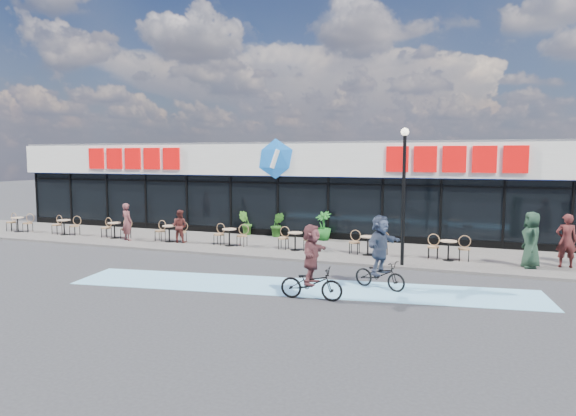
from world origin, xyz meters
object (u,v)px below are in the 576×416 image
Objects in this scene: lamp_post at (404,184)px; bistro_set_0 at (19,223)px; potted_plant_right at (277,225)px; pedestrian_a at (531,240)px; pedestrian_c at (566,241)px; cyclist_b at (380,255)px; cyclist_a at (311,267)px; patron_right at (180,226)px; patron_left at (127,222)px; potted_plant_left at (246,223)px; potted_plant_mid at (323,226)px.

bistro_set_0 is (-19.42, 1.49, -2.42)m from lamp_post.
pedestrian_a is (10.66, -3.33, 0.39)m from potted_plant_right.
cyclist_b is (-5.57, -4.74, -0.02)m from pedestrian_c.
cyclist_a is (-5.99, -6.05, -0.16)m from pedestrian_a.
pedestrian_a reaches higher than patron_right.
lamp_post is 3.27× the size of patron_right.
pedestrian_c is 0.84× the size of cyclist_b.
patron_left is (6.94, -0.41, 0.40)m from bistro_set_0.
bistro_set_0 is 19.76m from cyclist_b.
potted_plant_left is 0.62× the size of pedestrian_c.
pedestrian_c is (24.76, 0.08, 0.47)m from bistro_set_0.
lamp_post is at bearing 70.16° from cyclist_a.
potted_plant_mid reaches higher than potted_plant_left.
patron_left is (-12.49, 1.09, -2.02)m from lamp_post.
lamp_post is 19.63m from bistro_set_0.
cyclist_b is (-4.43, -4.26, -0.05)m from pedestrian_a.
pedestrian_c is (15.28, 0.15, 0.20)m from patron_right.
cyclist_b reaches higher than potted_plant_right.
pedestrian_c is at bearing 42.49° from cyclist_a.
cyclist_a is at bearing 37.37° from pedestrian_c.
patron_left reaches higher than potted_plant_mid.
lamp_post is at bearing -164.22° from patron_left.
pedestrian_a is at bearing 14.62° from lamp_post.
potted_plant_left is 11.33m from cyclist_a.
cyclist_a reaches higher than potted_plant_mid.
potted_plant_mid is 0.89× the size of patron_right.
pedestrian_a is (12.33, -3.34, 0.39)m from potted_plant_left.
bistro_set_0 is at bearing 159.94° from cyclist_a.
potted_plant_left is at bearing -119.23° from pedestrian_a.
bistro_set_0 is 0.90× the size of patron_left.
pedestrian_c reaches higher than potted_plant_mid.
patron_left is 0.77× the size of cyclist_b.
patron_right is 0.70× the size of cyclist_a.
cyclist_a is 2.37m from cyclist_b.
cyclist_a is at bearing -109.84° from lamp_post.
potted_plant_right is at bearing 145.56° from lamp_post.
cyclist_b reaches higher than patron_left.
cyclist_b reaches higher than potted_plant_left.
patron_right is at bearing -151.60° from patron_left.
patron_right is 15.28m from pedestrian_c.
patron_right reaches higher than potted_plant_mid.
potted_plant_mid is 9.51m from cyclist_a.
potted_plant_left is 13.76m from pedestrian_c.
pedestrian_c is at bearing 40.41° from cyclist_b.
patron_left is (-6.04, -3.34, 0.27)m from potted_plant_right.
potted_plant_right is at bearing 176.06° from potted_plant_mid.
pedestrian_c is (17.83, 0.49, 0.08)m from patron_left.
lamp_post reaches higher than patron_right.
potted_plant_right is (-2.31, 0.16, -0.07)m from potted_plant_mid.
potted_plant_mid is 8.94m from pedestrian_a.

